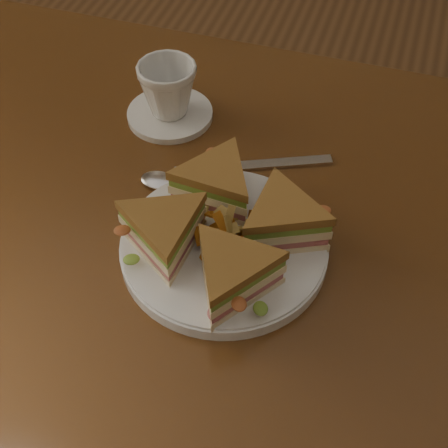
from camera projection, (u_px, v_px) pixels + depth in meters
name	position (u px, v px, depth m)	size (l,w,h in m)	color
table	(255.00, 280.00, 0.84)	(1.20, 0.80, 0.75)	#3C210D
plate	(224.00, 247.00, 0.74)	(0.25, 0.25, 0.02)	white
sandwich_wedges	(224.00, 227.00, 0.72)	(0.28, 0.28, 0.06)	#FFEABC
crisps_mound	(224.00, 229.00, 0.72)	(0.09, 0.09, 0.05)	orange
spoon	(175.00, 184.00, 0.82)	(0.18, 0.03, 0.01)	silver
knife	(248.00, 166.00, 0.85)	(0.20, 0.10, 0.00)	silver
saucer	(170.00, 114.00, 0.91)	(0.13, 0.13, 0.01)	white
coffee_cup	(168.00, 89.00, 0.88)	(0.08, 0.08, 0.08)	white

